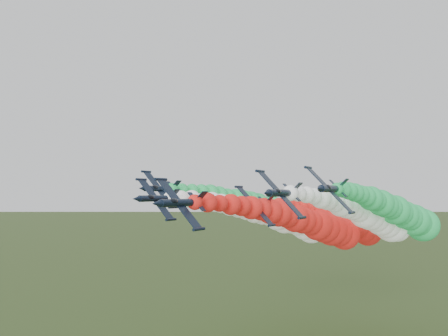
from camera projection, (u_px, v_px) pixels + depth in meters
The scene contains 6 objects.
jet_lead at pixel (315, 225), 110.62m from camera, with size 15.14×80.53×18.70m.
jet_inner_left at pixel (282, 219), 126.48m from camera, with size 15.60×81.00×19.17m.
jet_inner_right at pixel (374, 218), 115.13m from camera, with size 14.82×80.22×18.39m.
jet_outer_left at pixel (275, 211), 135.36m from camera, with size 14.81×80.21×18.37m.
jet_outer_right at pixel (404, 215), 116.92m from camera, with size 15.66×81.06×19.23m.
jet_trail at pixel (346, 223), 131.85m from camera, with size 15.54×80.94×19.11m.
Camera 1 is at (33.74, -67.83, 44.23)m, focal length 35.00 mm.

